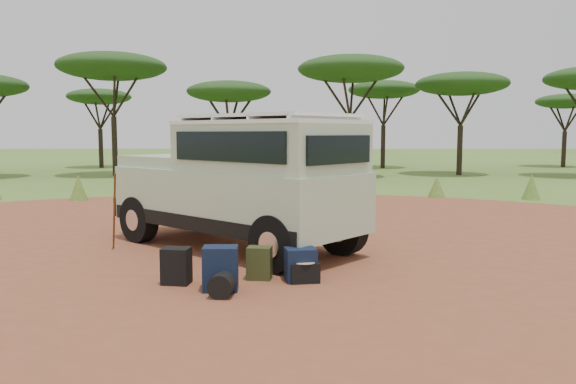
{
  "coord_description": "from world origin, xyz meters",
  "views": [
    {
      "loc": [
        0.77,
        -10.04,
        2.21
      ],
      "look_at": [
        0.84,
        1.45,
        1.0
      ],
      "focal_mm": 35.0,
      "sensor_mm": 36.0,
      "label": 1
    }
  ],
  "objects_px": {
    "hard_case": "(304,272)",
    "safari_vehicle": "(241,185)",
    "backpack_olive": "(259,263)",
    "walking_staff": "(114,212)",
    "backpack_navy": "(221,269)",
    "duffel_navy": "(301,265)",
    "backpack_black": "(176,266)"
  },
  "relations": [
    {
      "from": "walking_staff",
      "to": "backpack_navy",
      "type": "distance_m",
      "value": 3.56
    },
    {
      "from": "backpack_navy",
      "to": "duffel_navy",
      "type": "relative_size",
      "value": 1.25
    },
    {
      "from": "backpack_olive",
      "to": "walking_staff",
      "type": "bearing_deg",
      "value": 151.15
    },
    {
      "from": "safari_vehicle",
      "to": "backpack_olive",
      "type": "height_order",
      "value": "safari_vehicle"
    },
    {
      "from": "backpack_navy",
      "to": "hard_case",
      "type": "bearing_deg",
      "value": 19.05
    },
    {
      "from": "backpack_black",
      "to": "backpack_navy",
      "type": "height_order",
      "value": "backpack_navy"
    },
    {
      "from": "backpack_navy",
      "to": "duffel_navy",
      "type": "distance_m",
      "value": 1.24
    },
    {
      "from": "safari_vehicle",
      "to": "duffel_navy",
      "type": "distance_m",
      "value": 2.76
    },
    {
      "from": "hard_case",
      "to": "backpack_olive",
      "type": "bearing_deg",
      "value": 156.89
    },
    {
      "from": "walking_staff",
      "to": "backpack_olive",
      "type": "bearing_deg",
      "value": -62.15
    },
    {
      "from": "safari_vehicle",
      "to": "backpack_navy",
      "type": "height_order",
      "value": "safari_vehicle"
    },
    {
      "from": "backpack_navy",
      "to": "walking_staff",
      "type": "bearing_deg",
      "value": 128.88
    },
    {
      "from": "safari_vehicle",
      "to": "duffel_navy",
      "type": "relative_size",
      "value": 10.3
    },
    {
      "from": "safari_vehicle",
      "to": "walking_staff",
      "type": "relative_size",
      "value": 3.34
    },
    {
      "from": "backpack_navy",
      "to": "duffel_navy",
      "type": "height_order",
      "value": "backpack_navy"
    },
    {
      "from": "duffel_navy",
      "to": "safari_vehicle",
      "type": "bearing_deg",
      "value": 103.75
    },
    {
      "from": "duffel_navy",
      "to": "hard_case",
      "type": "bearing_deg",
      "value": -54.15
    },
    {
      "from": "backpack_black",
      "to": "backpack_olive",
      "type": "xyz_separation_m",
      "value": [
        1.2,
        0.26,
        -0.02
      ]
    },
    {
      "from": "hard_case",
      "to": "backpack_navy",
      "type": "bearing_deg",
      "value": -169.04
    },
    {
      "from": "backpack_navy",
      "to": "backpack_olive",
      "type": "xyz_separation_m",
      "value": [
        0.52,
        0.61,
        -0.06
      ]
    },
    {
      "from": "backpack_navy",
      "to": "backpack_olive",
      "type": "height_order",
      "value": "backpack_navy"
    },
    {
      "from": "safari_vehicle",
      "to": "backpack_olive",
      "type": "relative_size",
      "value": 10.32
    },
    {
      "from": "safari_vehicle",
      "to": "walking_staff",
      "type": "height_order",
      "value": "safari_vehicle"
    },
    {
      "from": "backpack_navy",
      "to": "safari_vehicle",
      "type": "bearing_deg",
      "value": 86.97
    },
    {
      "from": "walking_staff",
      "to": "backpack_black",
      "type": "bearing_deg",
      "value": -81.25
    },
    {
      "from": "walking_staff",
      "to": "backpack_black",
      "type": "xyz_separation_m",
      "value": [
        1.6,
        -2.35,
        -0.47
      ]
    },
    {
      "from": "hard_case",
      "to": "duffel_navy",
      "type": "bearing_deg",
      "value": 126.82
    },
    {
      "from": "hard_case",
      "to": "safari_vehicle",
      "type": "bearing_deg",
      "value": 105.26
    },
    {
      "from": "walking_staff",
      "to": "hard_case",
      "type": "bearing_deg",
      "value": -58.41
    },
    {
      "from": "safari_vehicle",
      "to": "backpack_navy",
      "type": "xyz_separation_m",
      "value": [
        -0.08,
        -2.84,
        -0.91
      ]
    },
    {
      "from": "safari_vehicle",
      "to": "hard_case",
      "type": "relative_size",
      "value": 12.02
    },
    {
      "from": "safari_vehicle",
      "to": "duffel_navy",
      "type": "xyz_separation_m",
      "value": [
        1.06,
        -2.35,
        -0.97
      ]
    }
  ]
}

